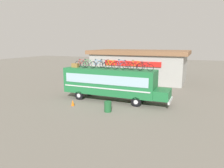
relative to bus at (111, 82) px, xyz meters
The scene contains 15 objects.
ground_plane 1.96m from the bus, behind, with size 120.00×120.00×0.00m, color slate.
bus is the anchor object (origin of this frame).
luggage_bag_1 4.38m from the bus, behind, with size 0.73×0.48×0.43m, color olive.
rooftop_bicycle_1 3.77m from the bus, behind, with size 1.67×0.44×0.91m.
rooftop_bicycle_2 3.06m from the bus, behind, with size 1.80×0.44×0.93m.
rooftop_bicycle_3 2.45m from the bus, 168.10° to the left, with size 1.73×0.44×0.88m.
rooftop_bicycle_4 1.94m from the bus, behind, with size 1.76×0.44×0.95m.
rooftop_bicycle_5 1.78m from the bus, 84.15° to the right, with size 1.69×0.44×0.96m.
rooftop_bicycle_6 2.02m from the bus, 21.29° to the left, with size 1.71×0.44×0.96m.
rooftop_bicycle_7 2.53m from the bus, ahead, with size 1.79×0.44×0.93m.
rooftop_bicycle_8 3.12m from the bus, ahead, with size 1.79×0.44×0.98m.
rooftop_bicycle_9 3.94m from the bus, ahead, with size 1.68×0.44×0.87m.
roadside_building 13.06m from the bus, 93.26° to the left, with size 14.97×8.51×4.75m.
trash_bin 3.99m from the bus, 71.32° to the right, with size 0.63×0.63×0.92m, color #1E592D.
traffic_cone 4.46m from the bus, 128.93° to the right, with size 0.31×0.31×0.58m, color orange.
Camera 1 is at (8.57, -19.19, 5.85)m, focal length 33.30 mm.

